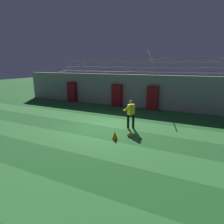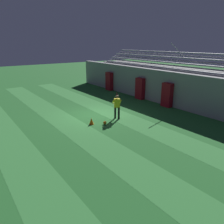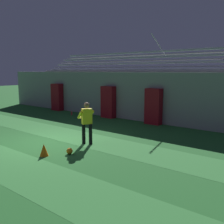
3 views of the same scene
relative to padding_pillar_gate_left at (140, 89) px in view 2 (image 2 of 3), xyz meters
The scene contains 13 objects.
ground_plane 6.24m from the padding_pillar_gate_left, 75.03° to the right, with size 80.00×80.00×0.00m, color #236028.
turf_stripe_near 12.09m from the padding_pillar_gate_left, 82.42° to the right, with size 28.00×1.84×0.01m, color #337A38.
turf_stripe_mid 8.48m from the padding_pillar_gate_left, 79.11° to the right, with size 28.00×1.84×0.01m, color #337A38.
turf_stripe_far 4.95m from the padding_pillar_gate_left, 70.88° to the right, with size 28.00×1.84×0.01m, color #337A38.
back_wall 1.74m from the padding_pillar_gate_left, 19.07° to the left, with size 24.00×0.60×2.80m, color gray.
padding_pillar_gate_left is the anchor object (origin of this frame).
padding_pillar_gate_right 3.18m from the padding_pillar_gate_left, ahead, with size 0.89×0.44×1.94m, color maroon.
padding_pillar_far_left 4.90m from the padding_pillar_gate_left, behind, with size 0.89×0.44×1.94m, color maroon.
bleacher_stand 3.05m from the padding_pillar_gate_left, 57.97° to the left, with size 18.00×3.35×5.03m.
goalkeeper 5.99m from the padding_pillar_gate_left, 58.21° to the right, with size 0.70×0.73×1.67m.
soccer_ball 7.38m from the padding_pillar_gate_left, 60.72° to the right, with size 0.22×0.22×0.22m, color orange.
traffic_cone 7.75m from the padding_pillar_gate_left, 66.61° to the right, with size 0.30×0.30×0.42m, color orange.
water_bottle 2.72m from the padding_pillar_gate_left, 161.47° to the right, with size 0.07×0.07×0.24m, color red.
Camera 2 is at (12.88, -7.82, 5.04)m, focal length 35.00 mm.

